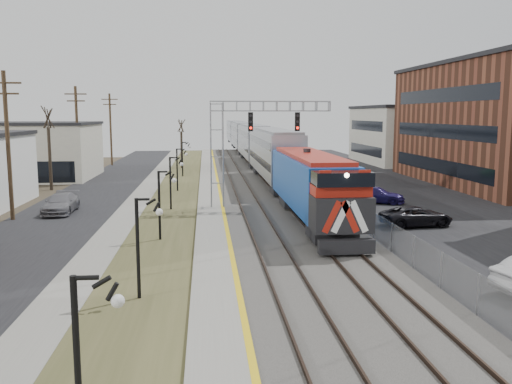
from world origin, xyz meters
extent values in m
cube|color=black|center=(-11.50, 35.00, 0.02)|extent=(7.00, 120.00, 0.04)
cube|color=gray|center=(-7.00, 35.00, 0.04)|extent=(2.00, 120.00, 0.08)
cube|color=#444525|center=(-4.00, 35.00, 0.03)|extent=(4.00, 120.00, 0.06)
cube|color=gray|center=(-1.00, 35.00, 0.12)|extent=(2.00, 120.00, 0.24)
cube|color=#595651|center=(4.00, 35.00, 0.10)|extent=(8.00, 120.00, 0.20)
cube|color=black|center=(16.00, 35.00, 0.02)|extent=(16.00, 120.00, 0.04)
cube|color=gold|center=(-0.12, 35.00, 0.24)|extent=(0.24, 120.00, 0.01)
cube|color=#2D2119|center=(1.25, 35.00, 0.28)|extent=(0.08, 120.00, 0.15)
cube|color=#2D2119|center=(2.75, 35.00, 0.28)|extent=(0.08, 120.00, 0.15)
cube|color=#2D2119|center=(4.75, 35.00, 0.28)|extent=(0.08, 120.00, 0.15)
cube|color=#2D2119|center=(6.25, 35.00, 0.28)|extent=(0.08, 120.00, 0.15)
cube|color=#1448A3|center=(5.50, 21.53, 2.47)|extent=(3.00, 17.00, 4.25)
cube|color=black|center=(5.50, 12.83, 0.70)|extent=(2.80, 0.50, 0.70)
cube|color=#A3A6AD|center=(5.50, 41.83, 3.01)|extent=(3.00, 22.00, 5.33)
cube|color=#A3A6AD|center=(5.50, 64.63, 3.01)|extent=(3.00, 22.00, 5.33)
cube|color=#A3A6AD|center=(5.50, 87.43, 3.01)|extent=(3.00, 22.00, 5.33)
cube|color=#A3A6AD|center=(5.50, 110.23, 3.01)|extent=(3.00, 22.00, 5.33)
cube|color=gray|center=(-0.50, 28.00, 4.00)|extent=(1.00, 1.00, 8.00)
cube|color=gray|center=(3.50, 28.00, 7.75)|extent=(9.00, 0.80, 0.80)
cube|color=black|center=(2.00, 27.55, 6.60)|extent=(0.35, 0.25, 1.40)
cube|color=black|center=(5.50, 27.55, 6.60)|extent=(0.35, 0.25, 1.40)
cylinder|color=black|center=(-4.00, -2.00, 2.00)|extent=(0.14, 0.14, 4.00)
cylinder|color=black|center=(-4.00, 8.00, 2.00)|extent=(0.14, 0.14, 4.00)
cylinder|color=black|center=(-4.00, 18.00, 2.00)|extent=(0.14, 0.14, 4.00)
cylinder|color=black|center=(-4.00, 28.00, 2.00)|extent=(0.14, 0.14, 4.00)
cylinder|color=black|center=(-4.00, 38.00, 2.00)|extent=(0.14, 0.14, 4.00)
cylinder|color=black|center=(-4.00, 50.00, 2.00)|extent=(0.14, 0.14, 4.00)
cylinder|color=#4C3823|center=(-14.50, 25.00, 5.00)|extent=(0.28, 0.28, 10.00)
cylinder|color=#4C3823|center=(-14.50, 45.00, 5.00)|extent=(0.28, 0.28, 10.00)
cylinder|color=#4C3823|center=(-14.50, 65.00, 5.00)|extent=(0.28, 0.28, 10.00)
cube|color=gray|center=(8.20, 35.00, 0.80)|extent=(0.04, 120.00, 1.60)
cube|color=beige|center=(-21.00, 50.00, 3.00)|extent=(14.00, 12.00, 6.00)
cube|color=beige|center=(30.00, 65.00, 4.00)|extent=(16.00, 18.00, 8.00)
cylinder|color=#382D23|center=(-16.00, 40.00, 2.97)|extent=(0.30, 0.30, 5.95)
cylinder|color=#382D23|center=(-4.50, 60.00, 2.45)|extent=(0.30, 0.30, 4.90)
imported|color=black|center=(12.07, 20.38, 0.64)|extent=(4.84, 2.70, 1.28)
imported|color=#211855|center=(12.35, 29.55, 0.66)|extent=(4.90, 3.51, 1.32)
imported|color=gray|center=(11.45, 36.93, 0.78)|extent=(4.61, 1.96, 1.56)
imported|color=#0C3F0E|center=(12.21, 45.88, 0.64)|extent=(4.09, 2.36, 1.28)
imported|color=gray|center=(-11.87, 27.32, 0.70)|extent=(2.02, 4.86, 1.40)
camera|label=1|loc=(-1.36, -12.63, 7.16)|focal=38.00mm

